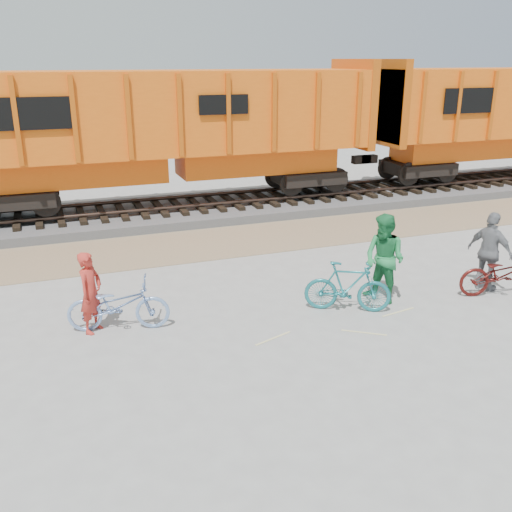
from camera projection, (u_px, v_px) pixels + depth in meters
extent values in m
plane|color=#9E9E99|center=(302.00, 315.00, 12.20)|extent=(120.00, 120.00, 0.00)
cube|color=tan|center=(226.00, 241.00, 17.07)|extent=(120.00, 3.00, 0.02)
cube|color=slate|center=(196.00, 210.00, 20.13)|extent=(120.00, 4.00, 0.30)
cube|color=black|center=(196.00, 204.00, 20.06)|extent=(0.22, 2.60, 0.12)
cube|color=black|center=(358.00, 190.00, 22.19)|extent=(0.22, 2.60, 0.12)
cylinder|color=#382821|center=(201.00, 205.00, 19.38)|extent=(120.00, 0.12, 0.12)
cylinder|color=#382821|center=(191.00, 196.00, 20.66)|extent=(120.00, 0.12, 0.12)
cube|color=black|center=(173.00, 189.00, 19.61)|extent=(11.20, 2.20, 0.80)
cube|color=orange|center=(172.00, 165.00, 19.33)|extent=(11.76, 1.65, 0.90)
cube|color=orange|center=(169.00, 112.00, 18.76)|extent=(14.00, 3.00, 2.60)
cube|color=#B74B0B|center=(353.00, 103.00, 20.97)|extent=(0.30, 3.06, 3.10)
cube|color=black|center=(32.00, 114.00, 15.92)|extent=(2.20, 0.04, 0.90)
cube|color=#B74B0B|center=(383.00, 102.00, 21.40)|extent=(0.30, 3.06, 3.10)
cube|color=black|center=(469.00, 101.00, 20.83)|extent=(2.20, 0.04, 0.90)
imported|color=#7B9DD2|center=(118.00, 305.00, 11.39)|extent=(2.14, 1.16, 1.07)
imported|color=#1C6E75|center=(348.00, 287.00, 12.23)|extent=(1.88, 1.34, 1.11)
imported|color=#44100D|center=(503.00, 274.00, 13.04)|extent=(2.15, 1.26, 1.07)
imported|color=#B62D23|center=(91.00, 293.00, 11.22)|extent=(0.68, 0.73, 1.67)
imported|color=#217B41|center=(384.00, 259.00, 12.59)|extent=(1.07, 1.19, 2.01)
imported|color=slate|center=(490.00, 252.00, 13.23)|extent=(0.79, 1.20, 1.89)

